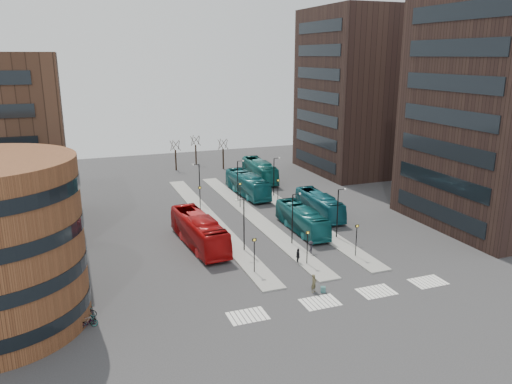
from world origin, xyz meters
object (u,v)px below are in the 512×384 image
object	(u,v)px
red_bus	(199,231)
commuter_a	(203,244)
commuter_b	(298,256)
bicycle_mid	(87,321)
teal_bus_a	(302,219)
commuter_c	(311,248)
teal_bus_b	(247,184)
teal_bus_c	(319,205)
traveller	(314,283)
teal_bus_d	(260,171)
bicycle_near	(87,323)
bicycle_far	(86,311)
suitcase	(323,289)

from	to	relation	value
red_bus	commuter_a	bearing A→B (deg)	-97.88
commuter_b	bicycle_mid	size ratio (longest dim) A/B	1.10
teal_bus_a	commuter_c	xyz separation A→B (m)	(-2.45, -7.39, -0.78)
red_bus	teal_bus_b	xyz separation A→B (m)	(12.75, 18.81, -0.09)
teal_bus_c	traveller	bearing A→B (deg)	-116.74
teal_bus_c	traveller	size ratio (longest dim) A/B	6.25
teal_bus_d	traveller	size ratio (longest dim) A/B	7.14
teal_bus_a	commuter_b	size ratio (longest dim) A/B	6.55
red_bus	traveller	distance (m)	17.09
bicycle_near	bicycle_far	distance (m)	2.06
suitcase	commuter_c	bearing A→B (deg)	94.31
bicycle_mid	commuter_c	bearing A→B (deg)	-97.91
traveller	teal_bus_c	bearing A→B (deg)	29.72
bicycle_near	bicycle_far	xyz separation A→B (m)	(0.00, 2.06, 0.02)
teal_bus_c	teal_bus_d	distance (m)	21.91
traveller	bicycle_mid	world-z (taller)	traveller
suitcase	commuter_b	distance (m)	7.04
red_bus	commuter_b	world-z (taller)	red_bus
bicycle_mid	bicycle_far	xyz separation A→B (m)	(0.00, 1.73, 0.02)
teal_bus_a	commuter_c	world-z (taller)	teal_bus_a
red_bus	teal_bus_c	xyz separation A→B (m)	(18.59, 5.30, -0.27)
teal_bus_a	bicycle_near	size ratio (longest dim) A/B	6.29
suitcase	bicycle_near	size ratio (longest dim) A/B	0.32
teal_bus_c	teal_bus_d	world-z (taller)	teal_bus_d
traveller	bicycle_far	xyz separation A→B (m)	(-20.37, 2.75, -0.40)
teal_bus_a	teal_bus_d	size ratio (longest dim) A/B	0.88
commuter_a	bicycle_far	xyz separation A→B (m)	(-13.12, -10.66, -0.43)
red_bus	teal_bus_d	size ratio (longest dim) A/B	1.03
red_bus	commuter_a	size ratio (longest dim) A/B	7.14
teal_bus_d	traveller	xyz separation A→B (m)	(-10.95, -42.71, -0.89)
teal_bus_c	bicycle_near	xyz separation A→B (m)	(-31.83, -20.11, -1.09)
commuter_b	bicycle_near	distance (m)	22.65
teal_bus_a	teal_bus_c	xyz separation A→B (m)	(5.11, 4.98, -0.01)
bicycle_far	bicycle_mid	bearing A→B (deg)	-156.00
teal_bus_d	teal_bus_c	bearing A→B (deg)	-85.18
teal_bus_c	commuter_c	xyz separation A→B (m)	(-7.56, -12.37, -0.77)
traveller	teal_bus_d	bearing A→B (deg)	44.19
teal_bus_b	commuter_a	xyz separation A→B (m)	(-12.87, -20.90, -0.82)
teal_bus_d	traveller	world-z (taller)	teal_bus_d
teal_bus_d	bicycle_mid	size ratio (longest dim) A/B	8.20
red_bus	teal_bus_d	world-z (taller)	red_bus
red_bus	teal_bus_c	bearing A→B (deg)	11.42
commuter_c	bicycle_far	size ratio (longest dim) A/B	0.84
teal_bus_a	commuter_a	size ratio (longest dim) A/B	6.10
commuter_b	teal_bus_c	bearing A→B (deg)	-26.96
bicycle_mid	teal_bus_d	bearing A→B (deg)	-61.80
red_bus	bicycle_mid	xyz separation A→B (m)	(-13.25, -14.48, -1.37)
red_bus	bicycle_near	size ratio (longest dim) A/B	7.36
teal_bus_a	teal_bus_b	xyz separation A→B (m)	(-0.72, 18.49, 0.17)
red_bus	teal_bus_b	bearing A→B (deg)	51.37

